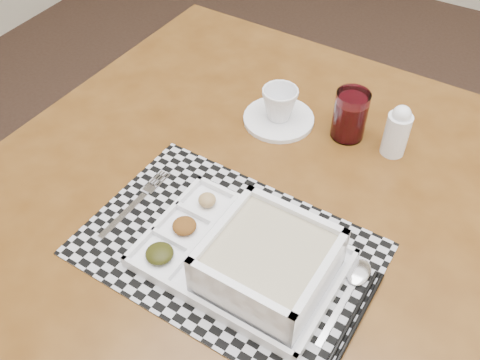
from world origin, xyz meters
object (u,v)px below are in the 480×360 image
at_px(serving_tray, 259,262).
at_px(cup, 280,104).
at_px(dining_table, 265,241).
at_px(creamer_bottle, 397,131).
at_px(juice_glass, 350,117).

bearing_deg(serving_tray, cup, 112.74).
bearing_deg(cup, serving_tray, -63.79).
bearing_deg(dining_table, creamer_bottle, 62.01).
xyz_separation_m(serving_tray, juice_glass, (-0.01, 0.39, 0.01)).
height_order(dining_table, serving_tray, serving_tray).
xyz_separation_m(cup, juice_glass, (0.14, 0.03, 0.00)).
height_order(dining_table, cup, cup).
bearing_deg(serving_tray, dining_table, 112.72).
relative_size(juice_glass, creamer_bottle, 0.93).
distance_m(serving_tray, cup, 0.39).
relative_size(cup, creamer_bottle, 0.67).
bearing_deg(juice_glass, serving_tray, -88.52).
height_order(cup, creamer_bottle, creamer_bottle).
height_order(serving_tray, cup, serving_tray).
bearing_deg(creamer_bottle, dining_table, -117.99).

